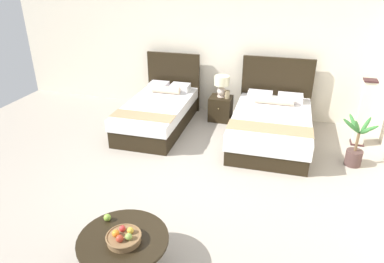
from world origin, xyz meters
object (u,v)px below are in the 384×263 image
at_px(table_lamp, 222,84).
at_px(potted_palm, 355,149).
at_px(bed_near_window, 159,112).
at_px(nightstand, 221,108).
at_px(bed_near_corner, 271,125).
at_px(coffee_table, 124,245).
at_px(vase, 227,94).
at_px(floor_lamp_corner, 363,113).
at_px(loose_apple, 107,218).
at_px(fruit_bowl, 124,237).

height_order(table_lamp, potted_palm, table_lamp).
relative_size(bed_near_window, nightstand, 4.36).
xyz_separation_m(bed_near_window, bed_near_corner, (2.21, 0.00, 0.01)).
bearing_deg(coffee_table, vase, 86.58).
height_order(nightstand, coffee_table, nightstand).
bearing_deg(bed_near_corner, bed_near_window, -179.97).
distance_m(coffee_table, potted_palm, 4.00).
height_order(bed_near_window, floor_lamp_corner, bed_near_window).
bearing_deg(table_lamp, potted_palm, -25.58).
xyz_separation_m(bed_near_window, coffee_table, (1.01, -3.55, 0.01)).
bearing_deg(vase, floor_lamp_corner, -6.91).
relative_size(coffee_table, loose_apple, 11.81).
bearing_deg(potted_palm, bed_near_corner, 160.04).
xyz_separation_m(coffee_table, fruit_bowl, (0.03, -0.04, 0.14)).
xyz_separation_m(nightstand, floor_lamp_corner, (2.64, -0.34, 0.35)).
bearing_deg(bed_near_corner, floor_lamp_corner, 11.68).
bearing_deg(coffee_table, floor_lamp_corner, 54.56).
distance_m(table_lamp, coffee_table, 4.26).
relative_size(table_lamp, floor_lamp_corner, 0.36).
bearing_deg(nightstand, table_lamp, 90.00).
bearing_deg(bed_near_window, coffee_table, -74.19).
height_order(bed_near_window, nightstand, bed_near_window).
relative_size(table_lamp, coffee_table, 0.46).
relative_size(bed_near_corner, fruit_bowl, 5.96).
height_order(bed_near_corner, coffee_table, bed_near_corner).
xyz_separation_m(nightstand, coffee_table, (-0.11, -4.22, 0.07)).
bearing_deg(potted_palm, vase, 154.32).
xyz_separation_m(bed_near_window, potted_palm, (3.60, -0.50, -0.02)).
distance_m(bed_near_corner, potted_palm, 1.48).
bearing_deg(floor_lamp_corner, fruit_bowl, -124.88).
bearing_deg(nightstand, bed_near_window, -149.28).
bearing_deg(table_lamp, vase, -23.82).
height_order(nightstand, potted_palm, potted_palm).
relative_size(bed_near_corner, table_lamp, 5.01).
bearing_deg(nightstand, loose_apple, -95.78).
relative_size(vase, loose_apple, 2.04).
bearing_deg(vase, potted_palm, -25.68).
distance_m(bed_near_corner, coffee_table, 3.75).
relative_size(bed_near_window, coffee_table, 2.30).
bearing_deg(table_lamp, loose_apple, -95.75).
height_order(table_lamp, fruit_bowl, table_lamp).
bearing_deg(coffee_table, table_lamp, 88.46).
bearing_deg(table_lamp, bed_near_corner, -32.01).
distance_m(table_lamp, loose_apple, 4.06).
relative_size(loose_apple, potted_palm, 0.09).
xyz_separation_m(vase, loose_apple, (-0.54, -3.97, -0.14)).
relative_size(bed_near_window, vase, 13.31).
bearing_deg(fruit_bowl, coffee_table, 132.27).
height_order(vase, coffee_table, vase).
distance_m(coffee_table, floor_lamp_corner, 4.76).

